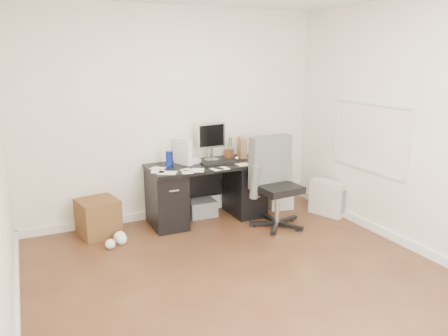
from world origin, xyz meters
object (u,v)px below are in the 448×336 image
Objects in this scene: lcd_monitor at (211,141)px; wicker_basket at (98,217)px; desk at (207,190)px; keyboard at (220,163)px; office_chair at (278,183)px; pc_tower at (328,198)px.

lcd_monitor is 1.17× the size of wicker_basket.
keyboard is (0.15, -0.07, 0.36)m from desk.
desk is 3.45× the size of wicker_basket.
keyboard is at bearing -5.70° from wicker_basket.
wicker_basket is at bearing 157.39° from office_chair.
desk is 1.33× the size of office_chair.
desk is 0.64m from lcd_monitor.
desk is 0.40m from keyboard.
wicker_basket is (-1.51, -0.07, -0.79)m from lcd_monitor.
keyboard is 1.09× the size of wicker_basket.
desk is 1.40m from wicker_basket.
lcd_monitor is 1.75m from pc_tower.
keyboard is (0.02, -0.22, -0.24)m from lcd_monitor.
office_chair is (0.55, -0.54, -0.20)m from keyboard.
office_chair is 2.22m from wicker_basket.
pc_tower is (1.42, -0.67, -0.77)m from lcd_monitor.
keyboard reaches higher than pc_tower.
lcd_monitor reaches higher than keyboard.
office_chair is 2.42× the size of pc_tower.
office_chair is 2.59× the size of wicker_basket.
pc_tower is at bearing -17.69° from keyboard.
lcd_monitor is 1.70m from wicker_basket.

